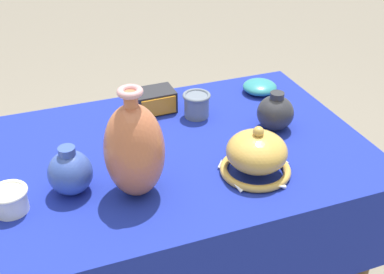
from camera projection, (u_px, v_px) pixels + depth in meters
display_table at (176, 172)px, 1.52m from camera, size 1.20×0.81×0.76m
vase_tall_bulbous at (134, 150)px, 1.24m from camera, size 0.16×0.16×0.31m
vase_dome_bell at (256, 155)px, 1.36m from camera, size 0.21×0.22×0.16m
mosaic_tile_box at (154, 101)px, 1.69m from camera, size 0.14×0.11×0.08m
cup_wide_slate at (197, 104)px, 1.65m from camera, size 0.10×0.10×0.09m
jar_round_charcoal at (275, 112)px, 1.57m from camera, size 0.12×0.12×0.13m
cup_wide_ivory at (10, 199)px, 1.23m from camera, size 0.10×0.10×0.07m
bowl_shallow_teal at (260, 87)px, 1.82m from camera, size 0.13×0.13×0.05m
jar_round_cobalt at (70, 172)px, 1.29m from camera, size 0.12×0.12×0.14m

